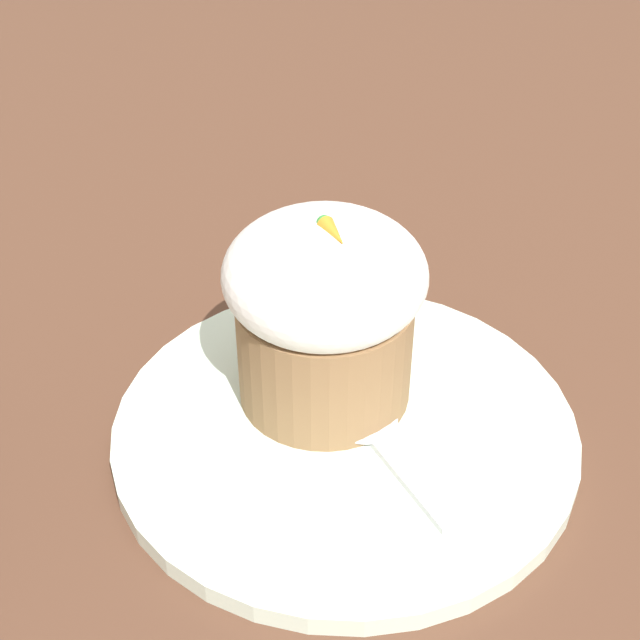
# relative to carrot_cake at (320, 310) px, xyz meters

# --- Properties ---
(ground_plane) EXTENTS (4.00, 4.00, 0.00)m
(ground_plane) POSITION_rel_carrot_cake_xyz_m (0.02, 0.00, -0.07)
(ground_plane) COLOR #513323
(dessert_plate) EXTENTS (0.24, 0.24, 0.01)m
(dessert_plate) POSITION_rel_carrot_cake_xyz_m (0.02, 0.00, -0.06)
(dessert_plate) COLOR silver
(dessert_plate) RESTS_ON ground_plane
(carrot_cake) EXTENTS (0.10, 0.10, 0.11)m
(carrot_cake) POSITION_rel_carrot_cake_xyz_m (0.00, 0.00, 0.00)
(carrot_cake) COLOR olive
(carrot_cake) RESTS_ON dessert_plate
(spoon) EXTENTS (0.12, 0.04, 0.01)m
(spoon) POSITION_rel_carrot_cake_xyz_m (0.03, 0.01, -0.05)
(spoon) COLOR silver
(spoon) RESTS_ON dessert_plate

